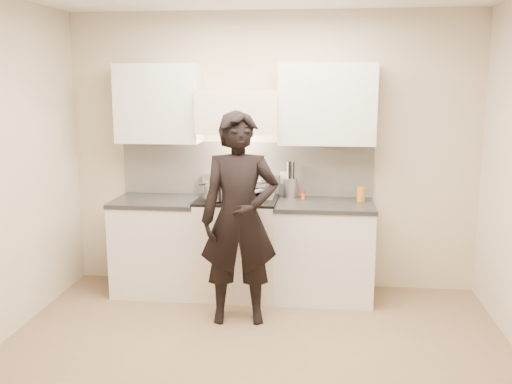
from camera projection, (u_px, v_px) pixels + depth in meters
ground_plane at (250, 364)px, 4.16m from camera, size 4.00×4.00×0.00m
room_shell at (248, 141)px, 4.23m from camera, size 4.04×3.54×2.70m
stove at (237, 246)px, 5.49m from camera, size 0.76×0.65×0.96m
counter_right at (324, 250)px, 5.41m from camera, size 0.92×0.67×0.92m
counter_left at (159, 245)px, 5.58m from camera, size 0.82×0.67×0.92m
wok at (253, 184)px, 5.51m from camera, size 0.38×0.46×0.30m
stock_pot at (218, 190)px, 5.27m from camera, size 0.34×0.34×0.17m
utensil_crock at (290, 186)px, 5.54m from camera, size 0.13×0.13×0.36m
spice_jar at (303, 195)px, 5.46m from camera, size 0.04×0.04×0.08m
oil_glass at (361, 194)px, 5.37m from camera, size 0.08×0.08×0.13m
person at (240, 219)px, 4.78m from camera, size 0.71×0.52×1.80m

